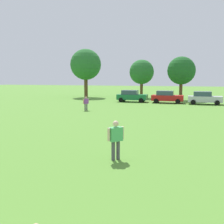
{
  "coord_description": "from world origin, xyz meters",
  "views": [
    {
      "loc": [
        4.32,
        -0.65,
        3.58
      ],
      "look_at": [
        1.48,
        8.87,
        2.32
      ],
      "focal_mm": 44.18,
      "sensor_mm": 36.0,
      "label": 1
    }
  ],
  "objects_px": {
    "bystander_midfield": "(86,102)",
    "tree_far_right": "(181,71)",
    "parked_car_green_0": "(132,96)",
    "adult_bystander": "(116,137)",
    "tree_far_left": "(86,65)",
    "parked_car_silver_2": "(204,98)",
    "parked_car_red_1": "(167,97)",
    "tree_center": "(142,72)"
  },
  "relations": [
    {
      "from": "parked_car_silver_2",
      "to": "tree_far_right",
      "type": "xyz_separation_m",
      "value": [
        -3.33,
        6.27,
        3.69
      ]
    },
    {
      "from": "parked_car_green_0",
      "to": "tree_center",
      "type": "distance_m",
      "value": 9.12
    },
    {
      "from": "adult_bystander",
      "to": "tree_far_right",
      "type": "height_order",
      "value": "tree_far_right"
    },
    {
      "from": "parked_car_red_1",
      "to": "tree_far_right",
      "type": "xyz_separation_m",
      "value": [
        1.58,
        5.71,
        3.69
      ]
    },
    {
      "from": "tree_center",
      "to": "parked_car_silver_2",
      "type": "bearing_deg",
      "value": -42.43
    },
    {
      "from": "adult_bystander",
      "to": "tree_far_right",
      "type": "bearing_deg",
      "value": 39.73
    },
    {
      "from": "adult_bystander",
      "to": "tree_center",
      "type": "height_order",
      "value": "tree_center"
    },
    {
      "from": "adult_bystander",
      "to": "tree_far_left",
      "type": "height_order",
      "value": "tree_far_left"
    },
    {
      "from": "bystander_midfield",
      "to": "tree_far_left",
      "type": "height_order",
      "value": "tree_far_left"
    },
    {
      "from": "adult_bystander",
      "to": "tree_far_left",
      "type": "distance_m",
      "value": 38.58
    },
    {
      "from": "parked_car_red_1",
      "to": "tree_center",
      "type": "relative_size",
      "value": 0.66
    },
    {
      "from": "parked_car_silver_2",
      "to": "tree_far_right",
      "type": "relative_size",
      "value": 0.64
    },
    {
      "from": "bystander_midfield",
      "to": "tree_far_left",
      "type": "relative_size",
      "value": 0.18
    },
    {
      "from": "parked_car_green_0",
      "to": "parked_car_silver_2",
      "type": "bearing_deg",
      "value": -4.85
    },
    {
      "from": "parked_car_red_1",
      "to": "tree_far_right",
      "type": "relative_size",
      "value": 0.64
    },
    {
      "from": "parked_car_green_0",
      "to": "parked_car_silver_2",
      "type": "xyz_separation_m",
      "value": [
        9.96,
        -0.85,
        0.0
      ]
    },
    {
      "from": "adult_bystander",
      "to": "bystander_midfield",
      "type": "bearing_deg",
      "value": 67.81
    },
    {
      "from": "bystander_midfield",
      "to": "parked_car_green_0",
      "type": "relative_size",
      "value": 0.35
    },
    {
      "from": "adult_bystander",
      "to": "parked_car_silver_2",
      "type": "relative_size",
      "value": 0.4
    },
    {
      "from": "parked_car_green_0",
      "to": "tree_center",
      "type": "xyz_separation_m",
      "value": [
        -0.14,
        8.39,
        3.57
      ]
    },
    {
      "from": "adult_bystander",
      "to": "bystander_midfield",
      "type": "height_order",
      "value": "adult_bystander"
    },
    {
      "from": "parked_car_green_0",
      "to": "tree_far_right",
      "type": "height_order",
      "value": "tree_far_right"
    },
    {
      "from": "tree_far_left",
      "to": "tree_far_right",
      "type": "height_order",
      "value": "tree_far_left"
    },
    {
      "from": "bystander_midfield",
      "to": "tree_far_left",
      "type": "bearing_deg",
      "value": -122.02
    },
    {
      "from": "parked_car_green_0",
      "to": "tree_center",
      "type": "bearing_deg",
      "value": 90.94
    },
    {
      "from": "parked_car_silver_2",
      "to": "tree_center",
      "type": "distance_m",
      "value": 14.14
    },
    {
      "from": "parked_car_green_0",
      "to": "parked_car_red_1",
      "type": "bearing_deg",
      "value": -3.24
    },
    {
      "from": "parked_car_silver_2",
      "to": "parked_car_red_1",
      "type": "bearing_deg",
      "value": 173.51
    },
    {
      "from": "adult_bystander",
      "to": "parked_car_green_0",
      "type": "bearing_deg",
      "value": 52.88
    },
    {
      "from": "bystander_midfield",
      "to": "tree_far_right",
      "type": "bearing_deg",
      "value": -171.99
    },
    {
      "from": "tree_far_left",
      "to": "parked_car_red_1",
      "type": "bearing_deg",
      "value": -26.55
    },
    {
      "from": "tree_far_left",
      "to": "bystander_midfield",
      "type": "bearing_deg",
      "value": -68.09
    },
    {
      "from": "parked_car_silver_2",
      "to": "tree_far_right",
      "type": "bearing_deg",
      "value": 117.96
    },
    {
      "from": "tree_center",
      "to": "tree_far_right",
      "type": "bearing_deg",
      "value": -23.63
    },
    {
      "from": "bystander_midfield",
      "to": "tree_far_left",
      "type": "xyz_separation_m",
      "value": [
        -7.58,
        18.85,
        4.87
      ]
    },
    {
      "from": "adult_bystander",
      "to": "tree_center",
      "type": "xyz_separation_m",
      "value": [
        -5.6,
        36.16,
        3.4
      ]
    },
    {
      "from": "bystander_midfield",
      "to": "parked_car_red_1",
      "type": "height_order",
      "value": "parked_car_red_1"
    },
    {
      "from": "tree_far_left",
      "to": "parked_car_green_0",
      "type": "bearing_deg",
      "value": -35.87
    },
    {
      "from": "tree_center",
      "to": "bystander_midfield",
      "type": "bearing_deg",
      "value": -96.58
    },
    {
      "from": "bystander_midfield",
      "to": "parked_car_silver_2",
      "type": "xyz_separation_m",
      "value": [
        12.41,
        10.76,
        -0.03
      ]
    },
    {
      "from": "parked_car_green_0",
      "to": "tree_far_left",
      "type": "distance_m",
      "value": 13.3
    },
    {
      "from": "parked_car_green_0",
      "to": "adult_bystander",
      "type": "bearing_deg",
      "value": -78.88
    }
  ]
}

